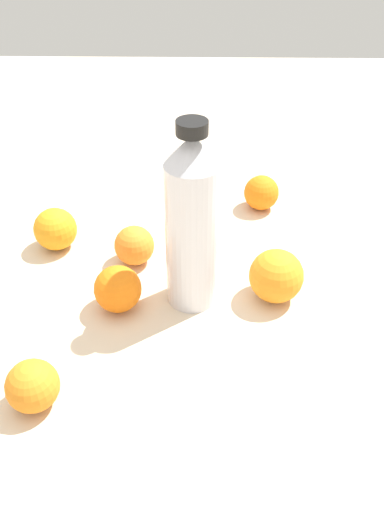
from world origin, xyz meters
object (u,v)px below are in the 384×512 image
at_px(orange_1, 134,245).
at_px(orange_3, 276,276).
at_px(water_bottle, 192,223).
at_px(orange_4, 55,229).
at_px(orange_0, 33,386).
at_px(orange_5, 118,289).
at_px(orange_2, 261,193).

distance_m(orange_1, orange_3, 0.24).
distance_m(water_bottle, orange_4, 0.29).
xyz_separation_m(orange_0, orange_5, (0.18, -0.08, 0.00)).
xyz_separation_m(orange_0, orange_4, (0.33, 0.04, 0.00)).
distance_m(orange_2, orange_4, 0.39).
height_order(orange_2, orange_3, orange_3).
distance_m(water_bottle, orange_0, 0.30).
bearing_deg(orange_2, orange_3, -179.92).
bearing_deg(orange_3, orange_0, 122.87).
relative_size(orange_3, orange_5, 1.17).
height_order(water_bottle, orange_3, water_bottle).
height_order(water_bottle, orange_1, water_bottle).
xyz_separation_m(orange_3, orange_5, (-0.03, 0.24, -0.01)).
distance_m(orange_0, orange_3, 0.38).
bearing_deg(orange_4, orange_5, -140.15).
bearing_deg(orange_1, orange_5, 173.43).
distance_m(orange_1, orange_2, 0.28).
relative_size(orange_1, orange_3, 0.80).
bearing_deg(water_bottle, orange_1, 90.23).
distance_m(orange_0, orange_1, 0.31).
bearing_deg(orange_4, orange_1, -105.82).
height_order(orange_0, orange_3, orange_3).
bearing_deg(water_bottle, orange_4, 104.01).
distance_m(water_bottle, orange_5, 0.15).
height_order(orange_1, orange_2, same).
bearing_deg(water_bottle, orange_5, 144.75).
relative_size(water_bottle, orange_0, 4.35).
xyz_separation_m(orange_2, orange_3, (-0.26, -0.00, 0.01)).
xyz_separation_m(water_bottle, orange_3, (0.00, -0.13, -0.10)).
distance_m(water_bottle, orange_3, 0.16).
distance_m(orange_2, orange_3, 0.26).
bearing_deg(orange_4, orange_2, -69.93).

